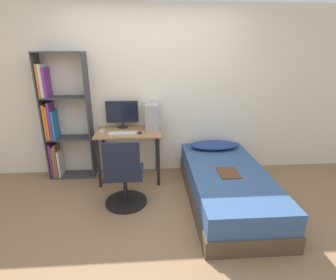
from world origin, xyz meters
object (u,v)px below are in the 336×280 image
object	(u,v)px
monitor	(122,113)
keyboard	(122,133)
bed	(227,185)
office_chair	(124,181)
bookshelf	(58,122)
pc_tower	(152,116)

from	to	relation	value
monitor	keyboard	size ratio (longest dim) A/B	1.23
bed	keyboard	bearing A→B (deg)	156.33
office_chair	monitor	xyz separation A→B (m)	(-0.08, 0.94, 0.63)
bookshelf	keyboard	xyz separation A→B (m)	(0.95, -0.28, -0.10)
bed	monitor	bearing A→B (deg)	146.58
bookshelf	office_chair	xyz separation A→B (m)	(1.01, -0.90, -0.52)
office_chair	keyboard	bearing A→B (deg)	95.34
office_chair	pc_tower	bearing A→B (deg)	66.78
keyboard	bed	bearing A→B (deg)	-23.67
bookshelf	bed	size ratio (longest dim) A/B	0.92
monitor	pc_tower	bearing A→B (deg)	-11.41
bed	monitor	size ratio (longest dim) A/B	4.23
monitor	keyboard	xyz separation A→B (m)	(0.02, -0.32, -0.21)
monitor	bookshelf	bearing A→B (deg)	-177.48
bed	monitor	xyz separation A→B (m)	(-1.39, 0.91, 0.76)
bookshelf	keyboard	bearing A→B (deg)	-16.15
bookshelf	keyboard	size ratio (longest dim) A/B	4.78
bookshelf	monitor	bearing A→B (deg)	2.52
monitor	keyboard	world-z (taller)	monitor
office_chair	monitor	bearing A→B (deg)	94.94
bookshelf	bed	world-z (taller)	bookshelf
office_chair	pc_tower	distance (m)	1.10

